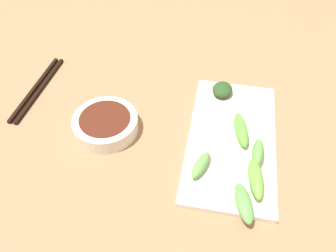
# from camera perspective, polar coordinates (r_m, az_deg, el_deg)

# --- Properties ---
(tabletop) EXTENTS (2.10, 2.10, 0.02)m
(tabletop) POSITION_cam_1_polar(r_m,az_deg,el_deg) (0.71, -0.62, -2.01)
(tabletop) COLOR #A47753
(tabletop) RESTS_ON ground
(sauce_bowl) EXTENTS (0.14, 0.14, 0.04)m
(sauce_bowl) POSITION_cam_1_polar(r_m,az_deg,el_deg) (0.71, -10.60, 0.39)
(sauce_bowl) COLOR silver
(sauce_bowl) RESTS_ON tabletop
(serving_plate) EXTENTS (0.18, 0.34, 0.01)m
(serving_plate) POSITION_cam_1_polar(r_m,az_deg,el_deg) (0.70, 10.79, -2.34)
(serving_plate) COLOR silver
(serving_plate) RESTS_ON tabletop
(broccoli_stalk_0) EXTENTS (0.03, 0.07, 0.03)m
(broccoli_stalk_0) POSITION_cam_1_polar(r_m,az_deg,el_deg) (0.66, 15.09, -4.45)
(broccoli_stalk_0) COLOR #66B24B
(broccoli_stalk_0) RESTS_ON serving_plate
(broccoli_stalk_1) EXTENTS (0.04, 0.09, 0.03)m
(broccoli_stalk_1) POSITION_cam_1_polar(r_m,az_deg,el_deg) (0.69, 12.38, -0.62)
(broccoli_stalk_1) COLOR #64B540
(broccoli_stalk_1) RESTS_ON serving_plate
(broccoli_stalk_2) EXTENTS (0.04, 0.07, 0.02)m
(broccoli_stalk_2) POSITION_cam_1_polar(r_m,az_deg,el_deg) (0.63, 5.63, -6.66)
(broccoli_stalk_2) COLOR #6CA950
(broccoli_stalk_2) RESTS_ON serving_plate
(broccoli_leafy_3) EXTENTS (0.05, 0.06, 0.02)m
(broccoli_leafy_3) POSITION_cam_1_polar(r_m,az_deg,el_deg) (0.77, 9.27, 6.16)
(broccoli_leafy_3) COLOR #294B20
(broccoli_leafy_3) RESTS_ON serving_plate
(broccoli_stalk_4) EXTENTS (0.04, 0.09, 0.02)m
(broccoli_stalk_4) POSITION_cam_1_polar(r_m,az_deg,el_deg) (0.63, 14.77, -8.68)
(broccoli_stalk_4) COLOR #6EAD41
(broccoli_stalk_4) RESTS_ON serving_plate
(broccoli_stalk_5) EXTENTS (0.05, 0.08, 0.02)m
(broccoli_stalk_5) POSITION_cam_1_polar(r_m,az_deg,el_deg) (0.60, 12.83, -12.72)
(broccoli_stalk_5) COLOR #62A54E
(broccoli_stalk_5) RESTS_ON serving_plate
(chopsticks) EXTENTS (0.03, 0.23, 0.01)m
(chopsticks) POSITION_cam_1_polar(r_m,az_deg,el_deg) (0.86, -21.35, 5.97)
(chopsticks) COLOR black
(chopsticks) RESTS_ON tabletop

